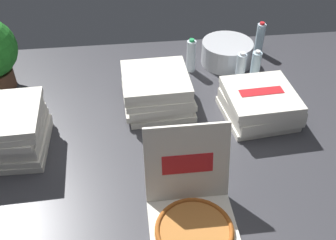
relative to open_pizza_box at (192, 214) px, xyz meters
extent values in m
cube|color=#38383D|center=(-0.06, 0.46, -0.08)|extent=(3.20, 2.40, 0.02)
cube|color=silver|center=(0.00, -0.06, -0.06)|extent=(0.38, 0.38, 0.02)
cylinder|color=#B77033|center=(0.00, -0.06, -0.04)|extent=(0.34, 0.34, 0.02)
torus|color=#9C501E|center=(0.00, -0.06, -0.03)|extent=(0.34, 0.34, 0.02)
cube|color=silver|center=(0.00, 0.17, 0.14)|extent=(0.38, 0.10, 0.38)
cube|color=red|center=(0.00, 0.17, 0.14)|extent=(0.23, 0.02, 0.09)
cube|color=silver|center=(0.50, 0.70, -0.05)|extent=(0.42, 0.42, 0.04)
cube|color=silver|center=(0.51, 0.70, -0.02)|extent=(0.43, 0.43, 0.04)
cube|color=silver|center=(0.51, 0.69, 0.02)|extent=(0.43, 0.43, 0.04)
cube|color=red|center=(0.51, 0.69, 0.04)|extent=(0.26, 0.10, 0.00)
cube|color=silver|center=(0.51, 0.69, 0.06)|extent=(0.41, 0.41, 0.04)
cube|color=red|center=(0.51, 0.69, 0.08)|extent=(0.25, 0.08, 0.00)
cube|color=silver|center=(0.50, 0.69, 0.09)|extent=(0.40, 0.40, 0.04)
cube|color=red|center=(0.50, 0.69, 0.11)|extent=(0.25, 0.08, 0.00)
cube|color=silver|center=(-0.06, 0.86, -0.05)|extent=(0.41, 0.41, 0.04)
cube|color=red|center=(-0.06, 0.86, -0.03)|extent=(0.25, 0.08, 0.00)
cube|color=silver|center=(-0.08, 0.87, -0.02)|extent=(0.40, 0.40, 0.04)
cube|color=silver|center=(-0.07, 0.86, 0.02)|extent=(0.42, 0.42, 0.04)
cube|color=silver|center=(-0.08, 0.87, 0.06)|extent=(0.40, 0.40, 0.04)
cube|color=silver|center=(-0.08, 0.88, 0.09)|extent=(0.39, 0.39, 0.04)
cube|color=silver|center=(-0.08, 0.87, 0.13)|extent=(0.39, 0.39, 0.04)
cube|color=silver|center=(-0.88, 0.58, -0.05)|extent=(0.39, 0.39, 0.04)
cube|color=silver|center=(-0.88, 0.59, -0.02)|extent=(0.40, 0.40, 0.04)
cube|color=red|center=(-0.88, 0.59, 0.00)|extent=(0.25, 0.08, 0.00)
cube|color=silver|center=(-0.89, 0.60, 0.02)|extent=(0.39, 0.39, 0.04)
cube|color=red|center=(-0.89, 0.60, 0.04)|extent=(0.25, 0.08, 0.00)
cube|color=silver|center=(-0.89, 0.59, 0.06)|extent=(0.39, 0.39, 0.04)
cube|color=silver|center=(-0.90, 0.58, 0.09)|extent=(0.40, 0.40, 0.04)
cube|color=silver|center=(-0.89, 0.58, 0.13)|extent=(0.40, 0.40, 0.04)
cube|color=silver|center=(-0.88, 0.58, 0.17)|extent=(0.40, 0.40, 0.04)
cylinder|color=#B7BABF|center=(0.46, 1.31, 0.01)|extent=(0.35, 0.35, 0.16)
cylinder|color=silver|center=(0.48, 1.03, 0.04)|extent=(0.06, 0.06, 0.22)
cylinder|color=white|center=(0.48, 1.03, 0.16)|extent=(0.03, 0.03, 0.02)
cylinder|color=silver|center=(0.58, 1.04, 0.04)|extent=(0.06, 0.06, 0.22)
cylinder|color=white|center=(0.58, 1.04, 0.16)|extent=(0.03, 0.03, 0.02)
cylinder|color=silver|center=(0.72, 1.42, 0.04)|extent=(0.06, 0.06, 0.22)
cylinder|color=red|center=(0.72, 1.42, 0.16)|extent=(0.03, 0.03, 0.02)
cylinder|color=white|center=(0.19, 1.24, 0.04)|extent=(0.06, 0.06, 0.22)
cylinder|color=#239951|center=(0.19, 1.24, 0.16)|extent=(0.03, 0.03, 0.02)
camera|label=1|loc=(-0.23, -1.04, 1.42)|focal=42.40mm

